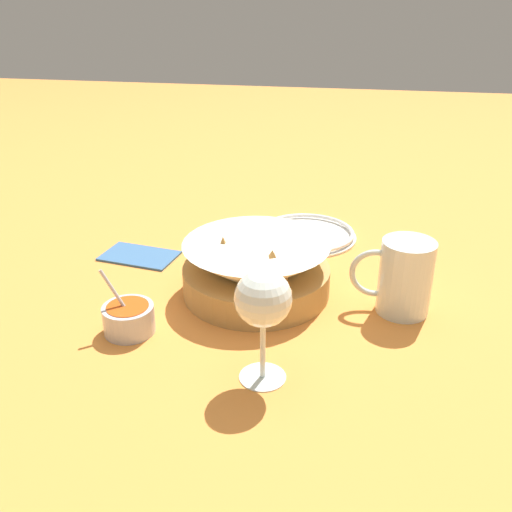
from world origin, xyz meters
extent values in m
plane|color=orange|center=(0.00, 0.00, 0.00)|extent=(4.00, 4.00, 0.00)
cylinder|color=#B2894C|center=(-0.01, 0.00, 0.02)|extent=(0.24, 0.24, 0.05)
cone|color=#EDE5C6|center=(-0.01, 0.00, 0.05)|extent=(0.23, 0.23, 0.08)
cylinder|color=#3D842D|center=(-0.01, 0.00, 0.03)|extent=(0.18, 0.18, 0.01)
pyramid|color=#B77A38|center=(0.04, 0.01, 0.06)|extent=(0.07, 0.07, 0.07)
pyramid|color=#B77A38|center=(-0.04, 0.04, 0.06)|extent=(0.08, 0.10, 0.07)
pyramid|color=#B77A38|center=(-0.03, -0.04, 0.06)|extent=(0.08, 0.07, 0.06)
cylinder|color=#B7B7BC|center=(0.15, 0.15, 0.02)|extent=(0.07, 0.07, 0.04)
cylinder|color=#CC4C14|center=(0.15, 0.15, 0.03)|extent=(0.06, 0.06, 0.03)
cylinder|color=#B7B7BC|center=(0.17, 0.15, 0.06)|extent=(0.05, 0.01, 0.08)
cylinder|color=silver|center=(-0.05, 0.22, 0.00)|extent=(0.06, 0.06, 0.00)
cylinder|color=silver|center=(-0.05, 0.22, 0.04)|extent=(0.01, 0.01, 0.08)
sphere|color=silver|center=(-0.05, 0.22, 0.12)|extent=(0.07, 0.07, 0.07)
sphere|color=beige|center=(-0.05, 0.22, 0.11)|extent=(0.05, 0.05, 0.05)
cylinder|color=silver|center=(-0.24, 0.02, 0.06)|extent=(0.08, 0.08, 0.12)
cylinder|color=gold|center=(-0.24, 0.02, 0.04)|extent=(0.07, 0.07, 0.08)
torus|color=silver|center=(-0.19, 0.02, 0.06)|extent=(0.08, 0.01, 0.08)
cylinder|color=white|center=(-0.06, -0.24, 0.00)|extent=(0.20, 0.20, 0.01)
torus|color=white|center=(-0.06, -0.24, 0.01)|extent=(0.19, 0.19, 0.01)
cube|color=#38608E|center=(0.23, -0.09, 0.00)|extent=(0.15, 0.10, 0.01)
camera|label=1|loc=(-0.15, 0.80, 0.46)|focal=40.00mm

